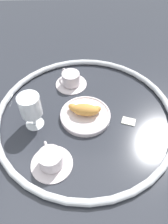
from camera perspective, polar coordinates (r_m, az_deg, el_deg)
ground_plane at (r=0.82m, az=0.32°, el=-1.02°), size 2.20×2.20×0.00m
table_chrome_rim at (r=0.81m, az=0.33°, el=-0.48°), size 0.68×0.68×0.02m
pastry_plate at (r=0.81m, az=0.00°, el=-0.88°), size 0.19×0.19×0.02m
croissant_large at (r=0.79m, az=0.03°, el=0.64°), size 0.14×0.08×0.04m
coffee_cup_near at (r=0.69m, az=-8.83°, el=-12.56°), size 0.14×0.14×0.06m
coffee_cup_far at (r=0.93m, az=-3.55°, el=8.60°), size 0.14×0.14×0.06m
juice_glass_left at (r=0.75m, az=-14.18°, el=1.43°), size 0.08×0.08×0.14m
sugar_packet at (r=0.82m, az=11.86°, el=-2.36°), size 0.06×0.05×0.01m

